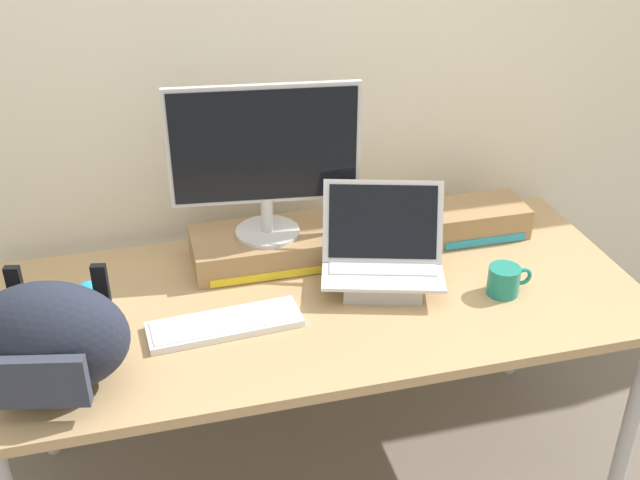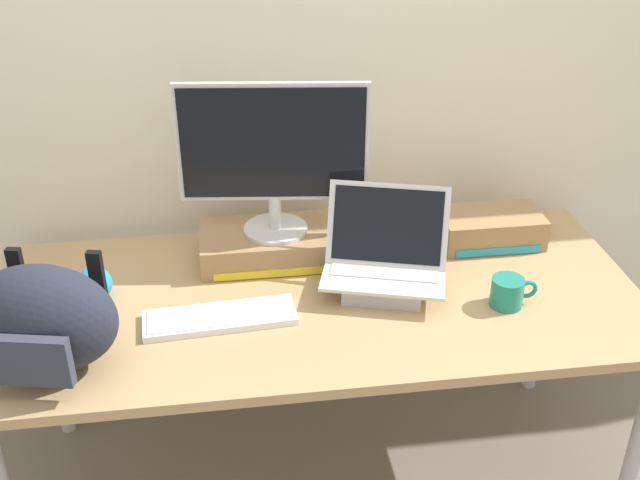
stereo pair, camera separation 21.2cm
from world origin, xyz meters
The scene contains 12 objects.
ground_plane centered at (0.00, 0.00, 0.00)m, with size 20.00×20.00×0.00m, color #70665B.
back_wall centered at (0.00, 0.51, 1.30)m, with size 7.00×0.10×2.60m, color silver.
desk centered at (0.00, 0.00, 0.66)m, with size 1.84×0.83×0.73m.
toner_box_yellow centered at (-0.10, 0.23, 0.77)m, with size 0.46×0.24×0.09m.
desktop_monitor centered at (-0.10, 0.22, 1.07)m, with size 0.55×0.19×0.46m.
open_laptop centered at (0.19, 0.01, 0.79)m, with size 0.40×0.33×0.28m.
external_keyboard centered at (-0.29, -0.09, 0.74)m, with size 0.42×0.16×0.02m.
messenger_backpack centered at (-0.71, -0.23, 0.87)m, with size 0.41×0.31×0.28m.
coffee_mug centered at (0.51, -0.12, 0.77)m, with size 0.13×0.09×0.09m.
cell_phone centered at (-0.78, 0.10, 0.73)m, with size 0.15×0.16×0.01m.
plush_toy centered at (-0.63, 0.07, 0.78)m, with size 0.10×0.10×0.10m.
toner_box_cyan centered at (0.58, 0.23, 0.78)m, with size 0.32×0.18×0.10m.
Camera 1 is at (-0.46, -1.79, 1.96)m, focal length 43.54 mm.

